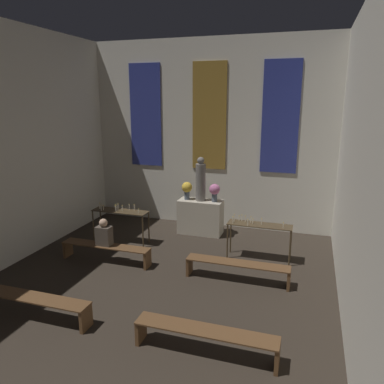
% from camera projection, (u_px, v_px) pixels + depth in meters
% --- Properties ---
extents(wall_back, '(7.53, 0.16, 5.53)m').
position_uv_depth(wall_back, '(210.00, 134.00, 11.15)').
color(wall_back, silver).
rests_on(wall_back, ground_plane).
extents(wall_right, '(0.12, 10.37, 5.53)m').
position_uv_depth(wall_right, '(367.00, 175.00, 5.33)').
color(wall_right, silver).
rests_on(wall_right, ground_plane).
extents(altar, '(1.26, 0.56, 0.99)m').
position_uv_depth(altar, '(200.00, 217.00, 10.84)').
color(altar, '#BCB29E').
rests_on(altar, ground_plane).
extents(statue, '(0.28, 0.28, 1.26)m').
position_uv_depth(statue, '(201.00, 181.00, 10.58)').
color(statue, slate).
rests_on(statue, altar).
extents(flower_vase_left, '(0.30, 0.30, 0.51)m').
position_uv_depth(flower_vase_left, '(187.00, 189.00, 10.76)').
color(flower_vase_left, '#4C5666').
rests_on(flower_vase_left, altar).
extents(flower_vase_right, '(0.30, 0.30, 0.51)m').
position_uv_depth(flower_vase_right, '(215.00, 191.00, 10.52)').
color(flower_vase_right, '#4C5666').
rests_on(flower_vase_right, altar).
extents(candle_rack_left, '(1.54, 0.44, 1.08)m').
position_uv_depth(candle_rack_left, '(120.00, 215.00, 10.12)').
color(candle_rack_left, '#473823').
rests_on(candle_rack_left, ground_plane).
extents(candle_rack_right, '(1.54, 0.44, 1.09)m').
position_uv_depth(candle_rack_right, '(259.00, 229.00, 9.01)').
color(candle_rack_right, '#473823').
rests_on(candle_rack_right, ground_plane).
extents(pew_second_left, '(2.23, 0.36, 0.43)m').
position_uv_depth(pew_second_left, '(33.00, 302.00, 6.64)').
color(pew_second_left, brown).
rests_on(pew_second_left, ground_plane).
extents(pew_second_right, '(2.23, 0.36, 0.43)m').
position_uv_depth(pew_second_right, '(205.00, 336.00, 5.69)').
color(pew_second_right, brown).
rests_on(pew_second_right, ground_plane).
extents(pew_back_left, '(2.23, 0.36, 0.43)m').
position_uv_depth(pew_back_left, '(106.00, 249.00, 8.96)').
color(pew_back_left, brown).
rests_on(pew_back_left, ground_plane).
extents(pew_back_right, '(2.23, 0.36, 0.43)m').
position_uv_depth(pew_back_right, '(237.00, 267.00, 8.02)').
color(pew_back_right, brown).
rests_on(pew_back_right, ground_plane).
extents(person_seated, '(0.36, 0.24, 0.66)m').
position_uv_depth(person_seated, '(104.00, 234.00, 8.88)').
color(person_seated, '#4C4238').
rests_on(person_seated, pew_back_left).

